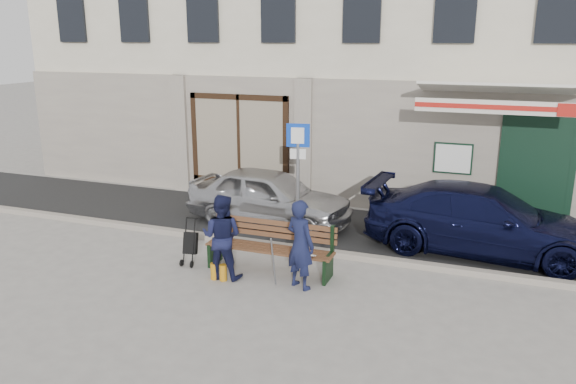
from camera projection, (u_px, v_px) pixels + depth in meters
The scene contains 11 objects.
ground at pixel (288, 284), 9.85m from camera, with size 80.00×80.00×0.00m, color #9E9991.
asphalt_lane at pixel (336, 229), 12.65m from camera, with size 60.00×3.20×0.01m, color #282828.
curb at pixel (314, 251), 11.19m from camera, with size 60.00×0.18×0.12m, color #9E9384.
building at pixel (390, 9), 16.17m from camera, with size 20.00×8.27×10.00m.
car_silver at pixel (269, 197), 12.86m from camera, with size 1.54×3.84×1.31m, color #B7B7BC.
car_navy at pixel (483, 220), 11.12m from camera, with size 1.88×4.63×1.34m, color black.
parking_sign at pixel (298, 166), 11.30m from camera, with size 0.47×0.12×2.53m.
bench at pixel (267, 248), 10.27m from camera, with size 2.40×1.17×0.98m.
man at pixel (300, 244), 9.51m from camera, with size 0.57×0.38×1.57m, color #141939.
woman at pixel (222, 236), 9.93m from camera, with size 0.75×0.58×1.54m, color #141738.
stroller at pixel (190, 244), 10.63m from camera, with size 0.29×0.39×0.89m.
Camera 1 is at (3.16, -8.50, 4.17)m, focal length 35.00 mm.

